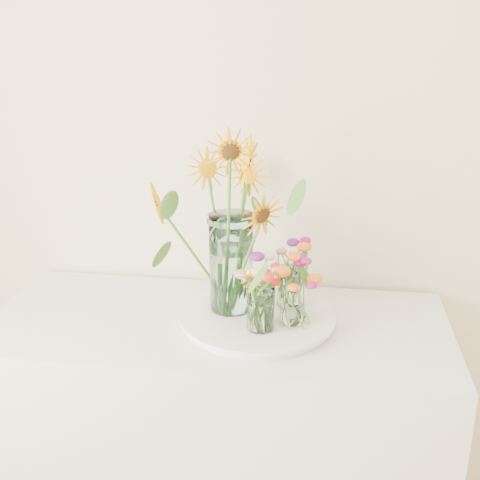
{
  "coord_description": "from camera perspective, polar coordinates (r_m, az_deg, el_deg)",
  "views": [
    {
      "loc": [
        -0.21,
        0.31,
        1.75
      ],
      "look_at": [
        -0.44,
        1.92,
        1.17
      ],
      "focal_mm": 45.0,
      "sensor_mm": 36.0,
      "label": 1
    }
  ],
  "objects": [
    {
      "name": "counter",
      "position": [
        2.1,
        -1.98,
        -18.65
      ],
      "size": [
        1.4,
        0.6,
        0.9
      ],
      "primitive_type": "cube",
      "color": "white",
      "rests_on": "ground_plane"
    },
    {
      "name": "tray",
      "position": [
        1.84,
        1.66,
        -7.45
      ],
      "size": [
        0.45,
        0.45,
        0.02
      ],
      "primitive_type": "cylinder",
      "color": "white",
      "rests_on": "counter"
    },
    {
      "name": "mason_jar",
      "position": [
        1.8,
        -0.85,
        -2.23
      ],
      "size": [
        0.17,
        0.17,
        0.31
      ],
      "primitive_type": "cylinder",
      "rotation": [
        0.0,
        0.0,
        0.33
      ],
      "color": "#AFE7DB",
      "rests_on": "tray"
    },
    {
      "name": "sunflower_bouquet",
      "position": [
        1.76,
        -0.87,
        1.94
      ],
      "size": [
        0.93,
        0.93,
        0.58
      ],
      "primitive_type": null,
      "rotation": [
        0.0,
        0.0,
        0.33
      ],
      "color": "#E19804",
      "rests_on": "tray"
    },
    {
      "name": "small_vase_a",
      "position": [
        1.72,
        1.97,
        -6.5
      ],
      "size": [
        0.09,
        0.09,
        0.14
      ],
      "primitive_type": "cylinder",
      "rotation": [
        0.0,
        0.0,
        -0.14
      ],
      "color": "white",
      "rests_on": "tray"
    },
    {
      "name": "wildflower_posy_a",
      "position": [
        1.7,
        1.99,
        -5.14
      ],
      "size": [
        0.19,
        0.19,
        0.23
      ],
      "primitive_type": null,
      "color": "orange",
      "rests_on": "tray"
    },
    {
      "name": "small_vase_b",
      "position": [
        1.76,
        5.06,
        -6.41
      ],
      "size": [
        0.08,
        0.08,
        0.11
      ],
      "primitive_type": null,
      "rotation": [
        0.0,
        0.0,
        0.06
      ],
      "color": "white",
      "rests_on": "tray"
    },
    {
      "name": "wildflower_posy_b",
      "position": [
        1.74,
        5.1,
        -5.08
      ],
      "size": [
        0.21,
        0.21,
        0.2
      ],
      "primitive_type": null,
      "color": "orange",
      "rests_on": "tray"
    },
    {
      "name": "small_vase_c",
      "position": [
        1.86,
        4.7,
        -4.48
      ],
      "size": [
        0.07,
        0.07,
        0.13
      ],
      "primitive_type": "cylinder",
      "rotation": [
        0.0,
        0.0,
        0.01
      ],
      "color": "white",
      "rests_on": "tray"
    },
    {
      "name": "wildflower_posy_c",
      "position": [
        1.85,
        4.73,
        -3.21
      ],
      "size": [
        0.19,
        0.19,
        0.22
      ],
      "primitive_type": null,
      "color": "orange",
      "rests_on": "tray"
    }
  ]
}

